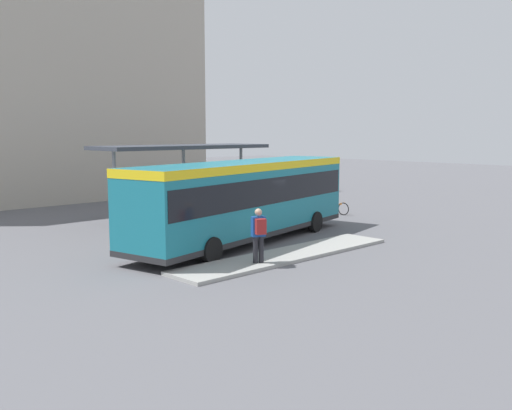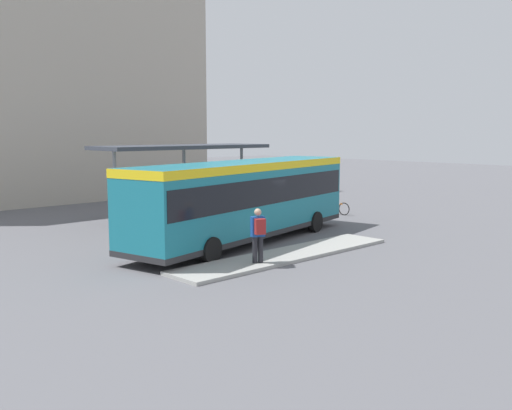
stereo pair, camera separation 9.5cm
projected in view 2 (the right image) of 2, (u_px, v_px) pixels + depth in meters
name	position (u px, v px, depth m)	size (l,w,h in m)	color
ground_plane	(245.00, 242.00, 22.71)	(120.00, 120.00, 0.00)	#5B5B60
curb_island	(287.00, 255.00, 20.03)	(9.39, 1.80, 0.12)	#9E9E99
city_bus	(245.00, 195.00, 22.47)	(12.08, 4.89, 3.21)	#197284
pedestrian_waiting	(258.00, 232.00, 18.43)	(0.53, 0.57, 1.79)	#232328
bicycle_orange	(337.00, 208.00, 30.31)	(0.48, 1.59, 0.69)	black
bicycle_yellow	(325.00, 207.00, 30.89)	(0.48, 1.57, 0.68)	black
station_shelter	(184.00, 149.00, 28.23)	(9.12, 2.90, 3.72)	#383D47
potted_planter_near_shelter	(186.00, 216.00, 25.67)	(0.70, 0.70, 1.14)	slate
potted_planter_far_side	(278.00, 204.00, 29.33)	(0.74, 0.74, 1.27)	slate
station_building	(11.00, 72.00, 37.40)	(22.77, 12.52, 16.53)	#B2A899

